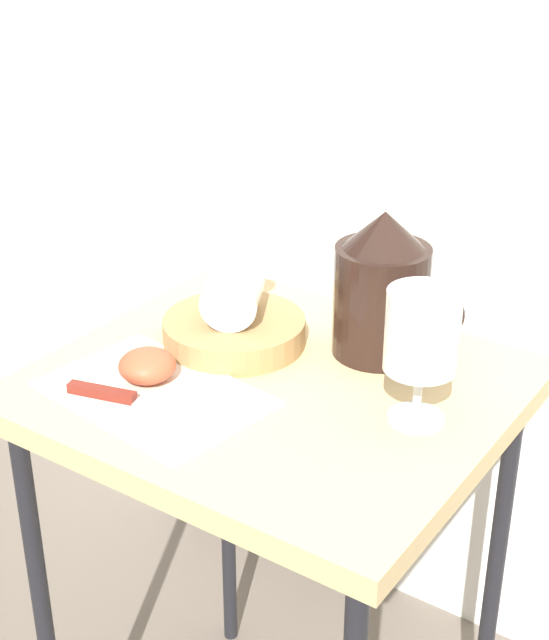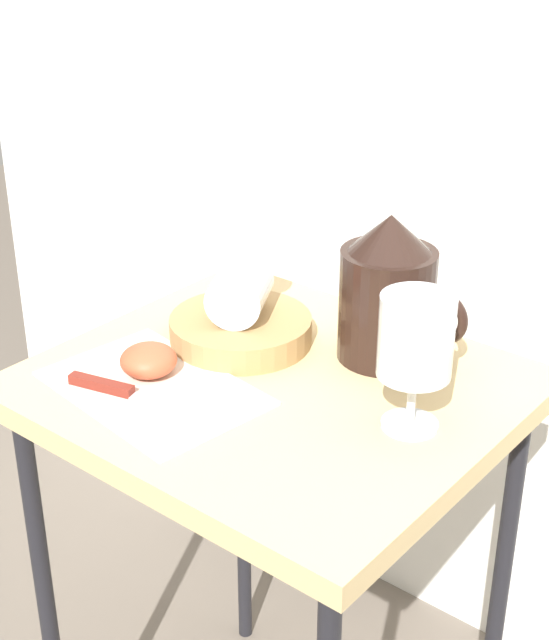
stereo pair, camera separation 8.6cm
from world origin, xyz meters
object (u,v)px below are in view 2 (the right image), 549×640
(pitcher, at_px, (388,301))
(apple_half_left, at_px, (149,360))
(knife, at_px, (125,392))
(basket_tray, at_px, (241,330))
(wine_glass_upright, at_px, (416,344))
(wine_glass_tipped_near, at_px, (241,289))
(table, at_px, (274,430))

(pitcher, xyz_separation_m, apple_half_left, (-0.19, -0.23, -0.05))
(pitcher, relative_size, apple_half_left, 2.73)
(knife, bearing_deg, apple_half_left, 105.05)
(basket_tray, bearing_deg, wine_glass_upright, -7.22)
(pitcher, height_order, wine_glass_tipped_near, pitcher)
(pitcher, xyz_separation_m, wine_glass_tipped_near, (-0.17, -0.08, -0.01))
(basket_tray, distance_m, wine_glass_tipped_near, 0.05)
(table, xyz_separation_m, knife, (-0.11, -0.14, 0.08))
(wine_glass_tipped_near, distance_m, knife, 0.21)
(basket_tray, relative_size, wine_glass_tipped_near, 1.12)
(table, distance_m, basket_tray, 0.14)
(wine_glass_upright, bearing_deg, table, -175.74)
(table, height_order, wine_glass_upright, wine_glass_upright)
(basket_tray, distance_m, knife, 0.19)
(basket_tray, height_order, wine_glass_upright, wine_glass_upright)
(wine_glass_tipped_near, relative_size, knife, 0.78)
(table, distance_m, knife, 0.20)
(basket_tray, xyz_separation_m, wine_glass_tipped_near, (-0.01, 0.01, 0.05))
(table, bearing_deg, apple_half_left, -143.16)
(table, relative_size, pitcher, 3.75)
(table, height_order, basket_tray, basket_tray)
(wine_glass_tipped_near, distance_m, apple_half_left, 0.16)
(basket_tray, relative_size, apple_half_left, 2.66)
(wine_glass_tipped_near, bearing_deg, apple_half_left, -97.92)
(pitcher, relative_size, knife, 0.89)
(wine_glass_tipped_near, relative_size, apple_half_left, 2.38)
(table, relative_size, wine_glass_tipped_near, 4.30)
(apple_half_left, relative_size, knife, 0.33)
(basket_tray, bearing_deg, knife, -93.34)
(wine_glass_tipped_near, bearing_deg, pitcher, 24.64)
(knife, bearing_deg, table, 53.28)
(basket_tray, height_order, knife, basket_tray)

